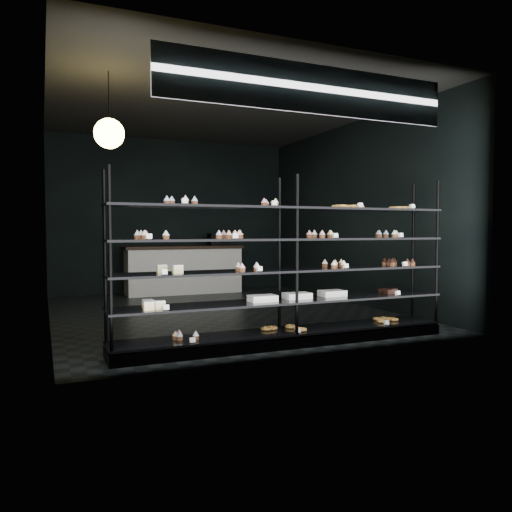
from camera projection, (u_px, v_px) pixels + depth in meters
name	position (u px, v px, depth m)	size (l,w,h in m)	color
room	(219.00, 211.00, 7.86)	(5.01, 6.01, 3.20)	black
display_shelf	(286.00, 290.00, 5.65)	(4.00, 0.50, 1.91)	black
signage	(311.00, 89.00, 5.11)	(3.30, 0.05, 0.50)	#0F0B3B
pendant_lamp	(109.00, 133.00, 5.92)	(0.36, 0.36, 0.91)	black
service_counter	(184.00, 269.00, 10.25)	(2.42, 0.65, 1.23)	white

